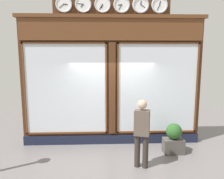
# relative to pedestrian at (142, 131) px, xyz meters

# --- Properties ---
(shop_facade) EXTENTS (5.49, 0.42, 4.45)m
(shop_facade) POSITION_rel_pedestrian_xyz_m (0.65, -1.63, 1.07)
(shop_facade) COLOR #4C2B16
(shop_facade) RESTS_ON ground_plane
(pedestrian) EXTENTS (0.41, 0.32, 1.69)m
(pedestrian) POSITION_rel_pedestrian_xyz_m (0.00, 0.00, 0.00)
(pedestrian) COLOR #312A24
(pedestrian) RESTS_ON ground_plane
(planter_box) EXTENTS (0.56, 0.36, 0.41)m
(planter_box) POSITION_rel_pedestrian_xyz_m (-1.04, -0.75, -0.72)
(planter_box) COLOR #4C4742
(planter_box) RESTS_ON ground_plane
(planter_shrub) EXTENTS (0.44, 0.44, 0.44)m
(planter_shrub) POSITION_rel_pedestrian_xyz_m (-1.04, -0.75, -0.30)
(planter_shrub) COLOR #285623
(planter_shrub) RESTS_ON planter_box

